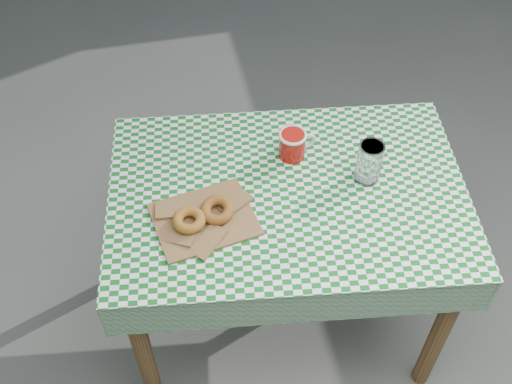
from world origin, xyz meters
The scene contains 8 objects.
ground centered at (0.00, 0.00, 0.00)m, with size 60.00×60.00×0.00m, color #50504B.
table centered at (-0.04, -0.16, 0.38)m, with size 1.10×0.74×0.75m, color brown.
tablecloth centered at (-0.04, -0.16, 0.75)m, with size 1.12×0.76×0.01m, color #0E5C1B.
paper_bag centered at (-0.31, -0.21, 0.76)m, with size 0.29×0.24×0.02m, color brown.
bagel_front centered at (-0.36, -0.23, 0.79)m, with size 0.10×0.10×0.03m, color #A26321.
bagel_back centered at (-0.27, -0.21, 0.79)m, with size 0.10×0.10×0.03m, color brown.
coffee_mug centered at (0.01, -0.01, 0.80)m, with size 0.17×0.17×0.10m, color #961009, non-canonical shape.
drinking_glass centered at (0.22, -0.15, 0.83)m, with size 0.08×0.08×0.14m, color white.
Camera 1 is at (-0.41, -1.38, 2.24)m, focal length 44.00 mm.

